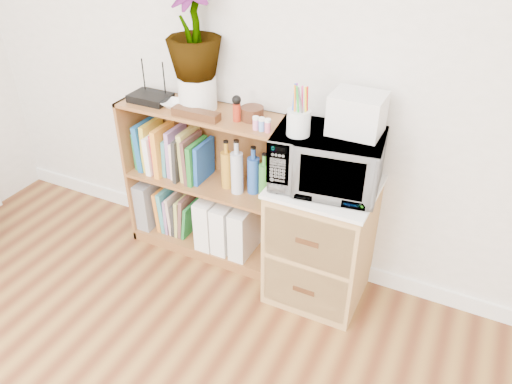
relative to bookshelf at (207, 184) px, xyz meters
The scene contains 21 objects.
skirting_board 0.57m from the bookshelf, 21.80° to the left, with size 4.00×0.02×0.10m, color white.
bookshelf is the anchor object (origin of this frame).
wicker_unit 0.76m from the bookshelf, ahead, with size 0.50×0.45×0.70m, color #9E7542.
microwave 0.85m from the bookshelf, ahead, with size 0.52×0.35×0.29m, color silver.
pen_cup 0.87m from the bookshelf, 14.16° to the right, with size 0.11×0.11×0.12m, color silver.
small_appliance 1.06m from the bookshelf, ahead, with size 0.24×0.20×0.19m, color silver.
router 0.59m from the bookshelf, behind, with size 0.23×0.15×0.04m, color black.
white_bowl 0.52m from the bookshelf, 169.67° to the right, with size 0.13×0.13×0.03m, color white.
plant_pot 0.56m from the bookshelf, 152.37° to the left, with size 0.21×0.21×0.18m, color silver.
potted_plant 0.91m from the bookshelf, 152.37° to the left, with size 0.29×0.29×0.52m, color #2C6829.
trinket_box 0.51m from the bookshelf, 77.41° to the right, with size 0.27×0.07×0.04m, color #3B2310.
kokeshi_doll 0.57m from the bookshelf, ahead, with size 0.04×0.04×0.09m, color maroon.
wooden_bowl 0.59m from the bookshelf, ahead, with size 0.12×0.12×0.07m, color #3C1F10.
paint_jars 0.65m from the bookshelf, 12.68° to the right, with size 0.11×0.04×0.05m, color pink.
file_box 0.50m from the bookshelf, behind, with size 0.10×0.26×0.32m, color gray.
magazine_holder_left 0.24m from the bookshelf, 24.33° to the right, with size 0.10×0.26×0.33m, color white.
magazine_holder_mid 0.28m from the bookshelf, ahead, with size 0.10×0.25×0.32m, color white.
magazine_holder_right 0.35m from the bookshelf, ahead, with size 0.10×0.26×0.32m, color silver.
cookbooks 0.29m from the bookshelf, behind, with size 0.46×0.20×0.31m.
liquor_bottles 0.38m from the bookshelf, ahead, with size 0.46×0.07×0.32m.
lower_books 0.36m from the bookshelf, behind, with size 0.25×0.19×0.29m.
Camera 1 is at (1.02, -0.03, 2.04)m, focal length 35.00 mm.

